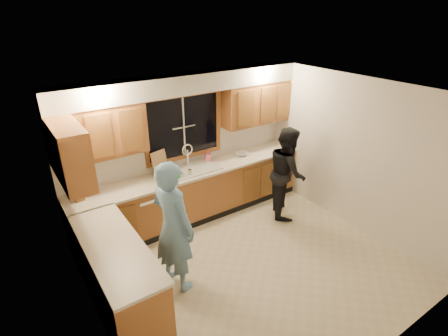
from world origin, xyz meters
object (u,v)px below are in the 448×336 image
at_px(dishwasher, 150,211).
at_px(soap_bottle, 208,156).
at_px(sink, 194,173).
at_px(bowl, 242,154).
at_px(man, 173,227).
at_px(dish_crate, 170,176).
at_px(knife_block, 79,194).
at_px(stove, 135,307).
at_px(woman, 287,172).

relative_size(dishwasher, soap_bottle, 3.97).
distance_m(sink, bowl, 1.05).
xyz_separation_m(man, soap_bottle, (1.42, 1.46, 0.11)).
bearing_deg(bowl, dish_crate, -174.49).
bearing_deg(dish_crate, knife_block, 174.84).
bearing_deg(dishwasher, soap_bottle, 8.18).
distance_m(stove, soap_bottle, 3.01).
relative_size(sink, man, 0.47).
height_order(man, bowl, man).
relative_size(knife_block, soap_bottle, 1.08).
xyz_separation_m(man, dish_crate, (0.55, 1.20, 0.08)).
xyz_separation_m(sink, woman, (1.41, -0.80, -0.05)).
distance_m(dishwasher, woman, 2.42).
relative_size(man, dish_crate, 6.58).
xyz_separation_m(dish_crate, soap_bottle, (0.87, 0.26, 0.04)).
bearing_deg(knife_block, man, -66.69).
bearing_deg(woman, sink, 93.80).
distance_m(knife_block, dish_crate, 1.37).
bearing_deg(man, soap_bottle, -59.79).
distance_m(dish_crate, soap_bottle, 0.91).
height_order(sink, stove, sink).
relative_size(man, bowl, 7.70).
relative_size(sink, soap_bottle, 4.16).
distance_m(soap_bottle, bowl, 0.68).
bearing_deg(sink, man, -128.56).
distance_m(knife_block, soap_bottle, 2.24).
relative_size(sink, bowl, 3.65).
xyz_separation_m(stove, man, (0.76, 0.52, 0.46)).
bearing_deg(soap_bottle, bowl, -9.97).
relative_size(stove, knife_block, 4.04).
bearing_deg(knife_block, soap_bottle, -4.66).
bearing_deg(woman, stove, 141.18).
bearing_deg(woman, soap_bottle, 80.02).
height_order(sink, dish_crate, sink).
height_order(dishwasher, man, man).
bearing_deg(woman, knife_block, 109.28).
bearing_deg(knife_block, dish_crate, -13.43).
distance_m(sink, dish_crate, 0.51).
height_order(dishwasher, woman, woman).
distance_m(sink, dishwasher, 0.96).
bearing_deg(stove, dish_crate, 52.63).
height_order(man, dish_crate, man).
distance_m(stove, woman, 3.38).
distance_m(man, knife_block, 1.56).
bearing_deg(dish_crate, dishwasher, 166.71).
height_order(stove, knife_block, knife_block).
bearing_deg(stove, man, 34.47).
bearing_deg(dish_crate, man, -114.76).
xyz_separation_m(dishwasher, soap_bottle, (1.24, 0.18, 0.61)).
bearing_deg(soap_bottle, dishwasher, -171.82).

